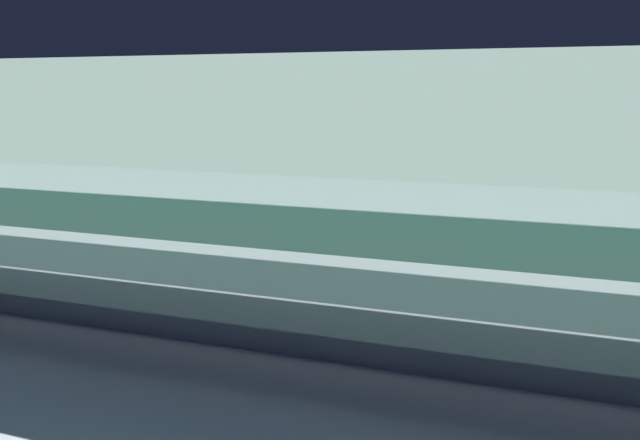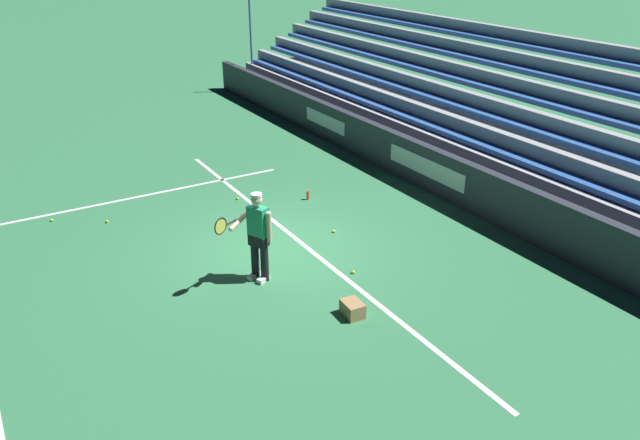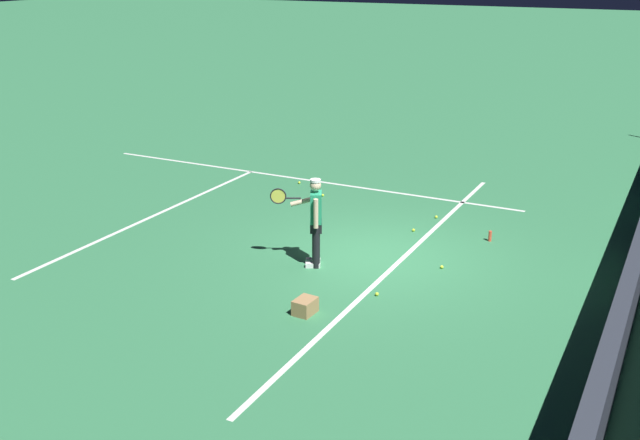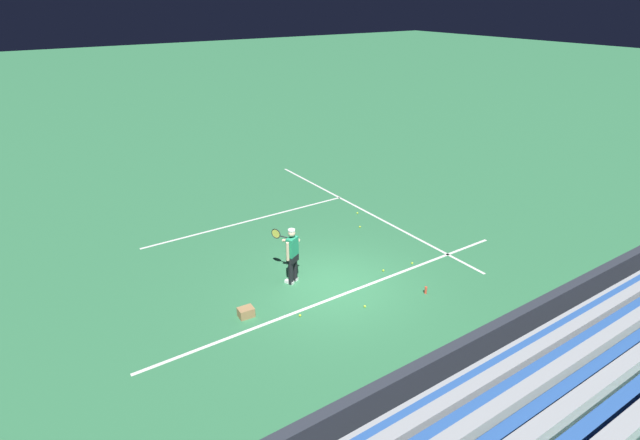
{
  "view_description": "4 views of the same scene",
  "coord_description": "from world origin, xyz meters",
  "views": [
    {
      "loc": [
        5.17,
        -12.2,
        3.22
      ],
      "look_at": [
        -1.25,
        0.92,
        1.08
      ],
      "focal_mm": 50.0,
      "sensor_mm": 36.0,
      "label": 1
    },
    {
      "loc": [
        -10.18,
        5.1,
        5.91
      ],
      "look_at": [
        -0.92,
        -0.45,
        0.87
      ],
      "focal_mm": 35.0,
      "sensor_mm": 36.0,
      "label": 2
    },
    {
      "loc": [
        -12.72,
        -5.23,
        5.58
      ],
      "look_at": [
        -0.64,
        0.94,
        0.81
      ],
      "focal_mm": 42.0,
      "sensor_mm": 36.0,
      "label": 3
    },
    {
      "loc": [
        -7.34,
        -10.05,
        7.74
      ],
      "look_at": [
        0.68,
        1.87,
        1.21
      ],
      "focal_mm": 28.0,
      "sensor_mm": 36.0,
      "label": 4
    }
  ],
  "objects": [
    {
      "name": "ground_plane",
      "position": [
        0.0,
        0.0,
        0.0
      ],
      "size": [
        160.0,
        160.0,
        0.0
      ],
      "primitive_type": "plane",
      "color": "#337A4C"
    },
    {
      "name": "bleacher_stand",
      "position": [
        0.0,
        -7.33,
        0.79
      ],
      "size": [
        25.86,
        4.0,
        3.85
      ],
      "color": "#9EA3A8",
      "rests_on": "ground"
    },
    {
      "name": "tennis_player",
      "position": [
        -0.96,
        0.89,
        0.89
      ],
      "size": [
        0.56,
        1.07,
        1.71
      ],
      "color": "black",
      "rests_on": "ground"
    },
    {
      "name": "back_wall_sponsor_board",
      "position": [
        0.01,
        -4.7,
        0.55
      ],
      "size": [
        27.22,
        0.25,
        1.1
      ],
      "color": "#2D333D",
      "rests_on": "ground"
    },
    {
      "name": "tennis_ball_stray_back",
      "position": [
        2.71,
        -0.31,
        0.03
      ],
      "size": [
        0.07,
        0.07,
        0.07
      ],
      "primitive_type": "sphere",
      "color": "#CCE533",
      "rests_on": "ground"
    },
    {
      "name": "court_baseline_white",
      "position": [
        0.0,
        -0.5,
        0.0
      ],
      "size": [
        12.0,
        0.1,
        0.01
      ],
      "primitive_type": "cube",
      "color": "white",
      "rests_on": "ground"
    },
    {
      "name": "court_sideline_white",
      "position": [
        4.11,
        4.0,
        0.0
      ],
      "size": [
        0.1,
        12.0,
        0.01
      ],
      "primitive_type": "cube",
      "color": "white",
      "rests_on": "ground"
    },
    {
      "name": "water_bottle",
      "position": [
        1.84,
        -1.77,
        0.11
      ],
      "size": [
        0.07,
        0.07,
        0.22
      ],
      "primitive_type": "cylinder",
      "color": "#EA4C33",
      "rests_on": "ground"
    },
    {
      "name": "tennis_ball_by_box",
      "position": [
        -0.02,
        -1.34,
        0.03
      ],
      "size": [
        0.07,
        0.07,
        0.07
      ],
      "primitive_type": "sphere",
      "color": "#CCE533",
      "rests_on": "ground"
    },
    {
      "name": "tennis_ball_toward_net",
      "position": [
        3.7,
        3.76,
        0.03
      ],
      "size": [
        0.07,
        0.07,
        0.07
      ],
      "primitive_type": "sphere",
      "color": "#CCE533",
      "rests_on": "ground"
    },
    {
      "name": "tennis_ball_near_player",
      "position": [
        -1.7,
        -0.72,
        0.03
      ],
      "size": [
        0.07,
        0.07,
        0.07
      ],
      "primitive_type": "sphere",
      "color": "#CCE533",
      "rests_on": "ground"
    },
    {
      "name": "tennis_ball_far_right",
      "position": [
        3.0,
        2.72,
        0.03
      ],
      "size": [
        0.07,
        0.07,
        0.07
      ],
      "primitive_type": "sphere",
      "color": "#CCE533",
      "rests_on": "ground"
    },
    {
      "name": "ball_box_cardboard",
      "position": [
        -2.87,
        0.07,
        0.13
      ],
      "size": [
        0.42,
        0.32,
        0.26
      ],
      "primitive_type": "cube",
      "rotation": [
        0.0,
        0.0,
        -0.06
      ],
      "color": "#A87F51",
      "rests_on": "ground"
    },
    {
      "name": "tennis_ball_far_left",
      "position": [
        1.66,
        -0.16,
        0.03
      ],
      "size": [
        0.07,
        0.07,
        0.07
      ],
      "primitive_type": "sphere",
      "color": "#CCE533",
      "rests_on": "ground"
    }
  ]
}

